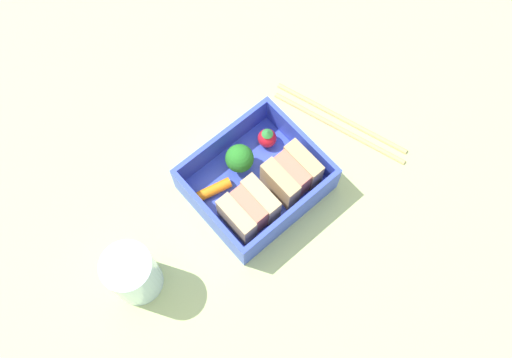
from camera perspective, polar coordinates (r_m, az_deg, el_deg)
ground_plane at (r=73.31cm, az=0.00°, el=-1.09°), size 120.00×120.00×2.00cm
bento_tray at (r=71.82cm, az=0.00°, el=-0.63°), size 15.51×13.47×1.20cm
bento_rim at (r=69.34cm, az=0.00°, el=0.18°), size 15.51×13.47×4.13cm
sandwich_left at (r=69.32cm, az=3.56°, el=0.47°), size 5.64×5.25×4.70cm
sandwich_center_left at (r=67.60cm, az=-0.73°, el=-3.05°), size 5.64×5.25×4.70cm
strawberry_far_left at (r=72.37cm, az=1.12°, el=4.15°), size 2.42×2.42×3.02cm
broccoli_floret at (r=69.86cm, az=-1.83°, el=1.92°), size 3.55×3.55×4.29cm
carrot_stick_far_left at (r=70.43cm, az=-4.46°, el=-1.17°), size 5.22×2.43×1.30cm
chopstick_pair at (r=76.61cm, az=8.52°, el=5.56°), size 7.77×19.07×0.70cm
drinking_glass at (r=66.34cm, az=-12.15°, el=-9.37°), size 5.74×5.74×8.19cm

